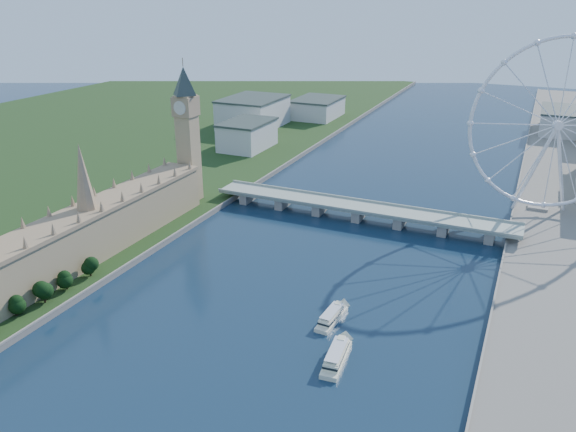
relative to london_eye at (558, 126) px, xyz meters
The scene contains 7 objects.
parliament_range 313.29m from the london_eye, 143.26° to the right, with size 24.00×200.00×70.00m.
big_ben 259.68m from the london_eye, 162.73° to the right, with size 20.02×20.02×110.00m.
westminster_bridge 145.38m from the london_eye, 155.34° to the right, with size 220.00×22.00×9.50m.
london_eye is the anchor object (origin of this frame).
city_skyline 226.06m from the london_eye, 111.50° to the left, with size 505.00×280.00×32.00m.
tour_boat_near 222.05m from the london_eye, 115.67° to the right, with size 7.46×29.22×6.45m, color beige, non-canonical shape.
tour_boat_far 243.91m from the london_eye, 109.55° to the right, with size 8.16×31.84×7.06m, color beige, non-canonical shape.
Camera 1 is at (106.70, -63.23, 152.92)m, focal length 35.00 mm.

